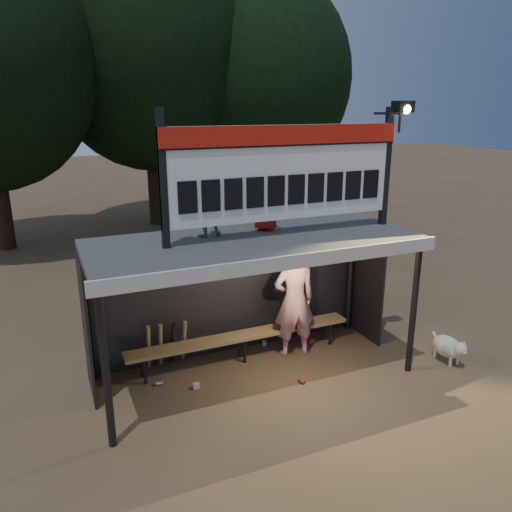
{
  "coord_description": "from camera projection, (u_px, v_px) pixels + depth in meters",
  "views": [
    {
      "loc": [
        -2.89,
        -6.69,
        4.24
      ],
      "look_at": [
        0.2,
        0.4,
        1.9
      ],
      "focal_mm": 35.0,
      "sensor_mm": 36.0,
      "label": 1
    }
  ],
  "objects": [
    {
      "name": "ground",
      "position": [
        255.0,
        374.0,
        8.2
      ],
      "size": [
        80.0,
        80.0,
        0.0
      ],
      "primitive_type": "plane",
      "color": "#503C28",
      "rests_on": "ground"
    },
    {
      "name": "player",
      "position": [
        294.0,
        300.0,
        8.57
      ],
      "size": [
        0.79,
        0.56,
        2.05
      ],
      "primitive_type": "imported",
      "rotation": [
        0.0,
        0.0,
        3.05
      ],
      "color": "white",
      "rests_on": "ground"
    },
    {
      "name": "child_a",
      "position": [
        205.0,
        206.0,
        7.51
      ],
      "size": [
        0.46,
        0.36,
        0.92
      ],
      "primitive_type": "imported",
      "rotation": [
        0.0,
        0.0,
        3.12
      ],
      "color": "slate",
      "rests_on": "dugout_shelter"
    },
    {
      "name": "child_b",
      "position": [
        266.0,
        201.0,
        7.88
      ],
      "size": [
        0.55,
        0.47,
        0.95
      ],
      "primitive_type": "imported",
      "rotation": [
        0.0,
        0.0,
        2.69
      ],
      "color": "#AF1D1A",
      "rests_on": "dugout_shelter"
    },
    {
      "name": "dugout_shelter",
      "position": [
        248.0,
        263.0,
        7.88
      ],
      "size": [
        5.1,
        2.08,
        2.32
      ],
      "color": "#3E3E41",
      "rests_on": "ground"
    },
    {
      "name": "scoreboard_assembly",
      "position": [
        289.0,
        169.0,
        7.44
      ],
      "size": [
        4.1,
        0.27,
        1.99
      ],
      "color": "black",
      "rests_on": "dugout_shelter"
    },
    {
      "name": "bench",
      "position": [
        242.0,
        337.0,
        8.56
      ],
      "size": [
        4.0,
        0.35,
        0.48
      ],
      "color": "olive",
      "rests_on": "ground"
    },
    {
      "name": "tree_mid",
      "position": [
        147.0,
        46.0,
        16.89
      ],
      "size": [
        7.22,
        7.22,
        10.36
      ],
      "color": "black",
      "rests_on": "ground"
    },
    {
      "name": "tree_right",
      "position": [
        266.0,
        78.0,
        17.82
      ],
      "size": [
        6.08,
        6.08,
        8.72
      ],
      "color": "black",
      "rests_on": "ground"
    },
    {
      "name": "dog",
      "position": [
        449.0,
        347.0,
        8.52
      ],
      "size": [
        0.36,
        0.81,
        0.49
      ],
      "color": "beige",
      "rests_on": "ground"
    },
    {
      "name": "bats",
      "position": [
        166.0,
        344.0,
        8.32
      ],
      "size": [
        0.67,
        0.35,
        0.84
      ],
      "color": "#9E7C49",
      "rests_on": "ground"
    },
    {
      "name": "litter",
      "position": [
        250.0,
        365.0,
        8.43
      ],
      "size": [
        3.05,
        1.57,
        0.08
      ],
      "color": "red",
      "rests_on": "ground"
    }
  ]
}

